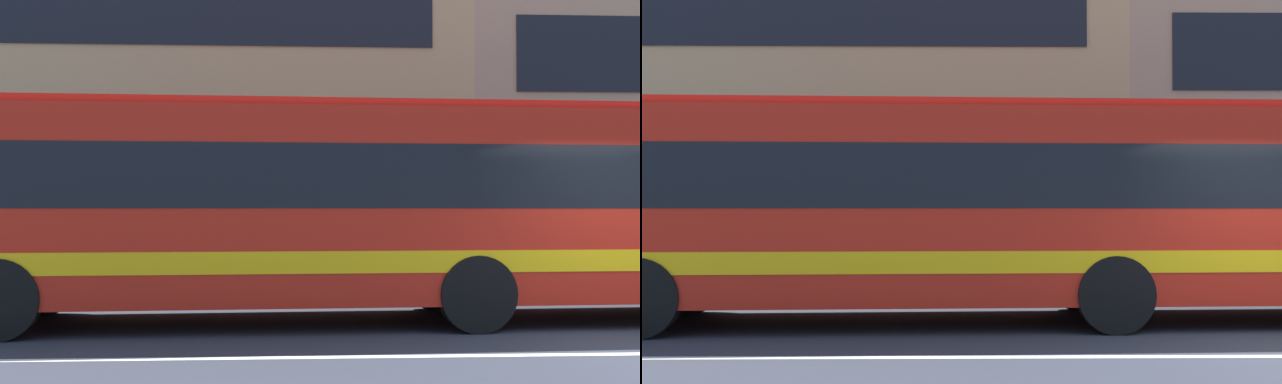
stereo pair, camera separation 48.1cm
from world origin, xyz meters
The scene contains 2 objects.
apartment_block_left centered at (-12.54, 14.86, 5.55)m, with size 25.10×10.45×11.10m.
transit_bus centered at (-2.88, 2.68, 1.68)m, with size 12.44×3.10×3.03m.
Camera 2 is at (-4.16, -8.53, 1.62)m, focal length 44.42 mm.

